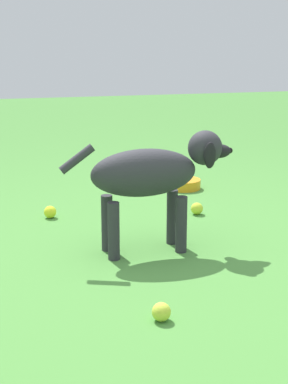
{
  "coord_description": "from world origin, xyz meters",
  "views": [
    {
      "loc": [
        -0.68,
        -2.23,
        0.95
      ],
      "look_at": [
        -0.02,
        0.2,
        0.28
      ],
      "focal_mm": 55.32,
      "sensor_mm": 36.0,
      "label": 1
    }
  ],
  "objects_px": {
    "tennis_ball_1": "(197,209)",
    "tennis_ball_3": "(161,312)",
    "water_bowl": "(183,184)",
    "tennis_ball_0": "(50,212)",
    "dog": "(154,174)"
  },
  "relations": [
    {
      "from": "dog",
      "to": "tennis_ball_1",
      "type": "relative_size",
      "value": 12.04
    },
    {
      "from": "water_bowl",
      "to": "tennis_ball_3",
      "type": "bearing_deg",
      "value": -111.2
    },
    {
      "from": "tennis_ball_1",
      "to": "tennis_ball_3",
      "type": "xyz_separation_m",
      "value": [
        -0.54,
        -1.13,
        0.0
      ]
    },
    {
      "from": "tennis_ball_0",
      "to": "tennis_ball_3",
      "type": "relative_size",
      "value": 1.0
    },
    {
      "from": "tennis_ball_1",
      "to": "tennis_ball_3",
      "type": "relative_size",
      "value": 1.0
    },
    {
      "from": "dog",
      "to": "tennis_ball_0",
      "type": "height_order",
      "value": "dog"
    },
    {
      "from": "tennis_ball_3",
      "to": "water_bowl",
      "type": "bearing_deg",
      "value": 68.8
    },
    {
      "from": "tennis_ball_1",
      "to": "water_bowl",
      "type": "xyz_separation_m",
      "value": [
        0.11,
        0.55,
        -0.0
      ]
    },
    {
      "from": "tennis_ball_3",
      "to": "water_bowl",
      "type": "distance_m",
      "value": 1.8
    },
    {
      "from": "water_bowl",
      "to": "dog",
      "type": "bearing_deg",
      "value": -115.66
    },
    {
      "from": "dog",
      "to": "tennis_ball_3",
      "type": "height_order",
      "value": "dog"
    },
    {
      "from": "tennis_ball_1",
      "to": "water_bowl",
      "type": "relative_size",
      "value": 0.3
    },
    {
      "from": "tennis_ball_3",
      "to": "tennis_ball_1",
      "type": "bearing_deg",
      "value": 64.35
    },
    {
      "from": "tennis_ball_0",
      "to": "water_bowl",
      "type": "bearing_deg",
      "value": 24.5
    },
    {
      "from": "tennis_ball_1",
      "to": "tennis_ball_0",
      "type": "bearing_deg",
      "value": 169.43
    }
  ]
}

